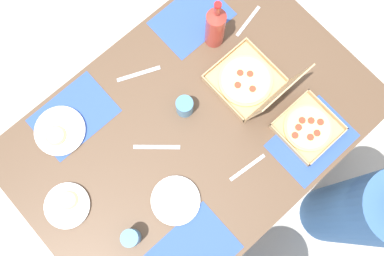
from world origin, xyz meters
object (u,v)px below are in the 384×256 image
Objects in this scene: pizza_box_edge_far at (308,128)px; cup_spare at (131,238)px; soda_bottle at (215,26)px; diner_left_seat at (359,211)px; pizza_box_corner_left at (252,83)px; plate_far_left at (60,131)px; plate_middle at (67,205)px; plate_near_left at (176,201)px; cup_dark at (185,106)px.

cup_spare is at bearing -10.26° from pizza_box_edge_far.
soda_bottle is 1.13m from diner_left_seat.
pizza_box_corner_left is at bearing -169.57° from cup_spare.
plate_far_left is 0.33m from plate_middle.
pizza_box_edge_far is 1.25× the size of plate_middle.
pizza_box_corner_left reaches higher than plate_near_left.
soda_bottle is 0.28× the size of diner_left_seat.
plate_far_left is 0.85m from soda_bottle.
cup_spare is at bearing 10.43° from pizza_box_corner_left.
pizza_box_corner_left reaches higher than pizza_box_edge_far.
soda_bottle reaches higher than plate_near_left.
diner_left_seat is (-0.87, 0.63, -0.29)m from cup_spare.
diner_left_seat is (0.01, 1.07, -0.36)m from soda_bottle.
plate_middle is 1.02m from soda_bottle.
cup_dark is 0.61m from cup_spare.
soda_bottle reaches higher than plate_far_left.
cup_spare reaches higher than plate_near_left.
plate_middle is 0.32m from cup_spare.
plate_near_left is 0.79m from soda_bottle.
soda_bottle is (-0.04, -0.29, 0.08)m from pizza_box_corner_left.
diner_left_seat reaches higher than cup_spare.
plate_middle is 0.62× the size of soda_bottle.
cup_spare is 0.09× the size of diner_left_seat.
plate_middle is (0.18, 0.28, -0.00)m from plate_far_left.
pizza_box_corner_left is 0.86m from cup_spare.
pizza_box_edge_far is 0.68m from plate_near_left.
cup_dark is (-0.49, 0.30, 0.04)m from plate_far_left.
plate_far_left is 2.26× the size of cup_dark.
plate_near_left is 1.08× the size of plate_middle.
cup_dark is 0.93× the size of cup_spare.
cup_dark is at bearing 26.55° from soda_bottle.
soda_bottle is at bearing -144.98° from plate_near_left.
cup_dark is at bearing 148.54° from plate_far_left.
pizza_box_corner_left is 1.46× the size of plate_far_left.
cup_spare is at bearing 26.85° from cup_dark.
diner_left_seat reaches higher than plate_far_left.
diner_left_seat is at bearing 110.08° from cup_dark.
pizza_box_corner_left is at bearing 82.92° from soda_bottle.
soda_bottle reaches higher than cup_dark.
pizza_box_edge_far is 0.57m from cup_dark.
cup_dark is (-0.31, -0.28, 0.04)m from plate_near_left.
pizza_box_corner_left is at bearing -87.89° from diner_left_seat.
pizza_box_edge_far is at bearing 155.93° from plate_middle.
cup_spare is (0.24, -0.01, 0.05)m from plate_near_left.
pizza_box_corner_left reaches higher than plate_middle.
diner_left_seat reaches higher than soda_bottle.
soda_bottle reaches higher than plate_middle.
plate_far_left is 0.72× the size of soda_bottle.
soda_bottle is at bearing -97.08° from pizza_box_corner_left.
pizza_box_corner_left is 1.69× the size of plate_middle.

